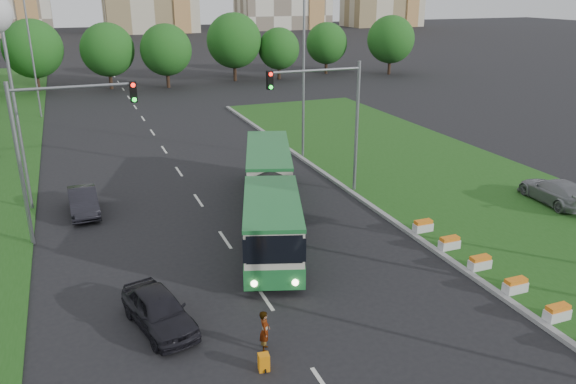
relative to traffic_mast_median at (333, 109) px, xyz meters
name	(u,v)px	position (x,y,z in m)	size (l,w,h in m)	color
ground	(330,284)	(-4.78, -10.00, -5.35)	(360.00, 360.00, 0.00)	black
grass_median	(462,187)	(8.22, -2.00, -5.27)	(14.00, 60.00, 0.15)	#1E4C15
median_kerb	(365,201)	(1.27, -2.00, -5.26)	(0.30, 60.00, 0.18)	gray
lane_markings	(174,164)	(-7.78, 10.00, -5.35)	(0.20, 100.00, 0.01)	silver
flower_planters	(497,273)	(1.92, -12.50, -4.90)	(1.10, 11.50, 0.60)	silver
traffic_mast_median	(333,109)	(0.00, 0.00, 0.00)	(5.76, 0.32, 8.00)	gray
traffic_mast_left	(53,136)	(-15.16, -1.00, 0.00)	(5.76, 0.32, 8.00)	gray
street_lamps	(201,107)	(-7.78, 0.00, 0.65)	(36.00, 60.00, 12.00)	gray
tree_line	(220,48)	(5.22, 45.00, -0.85)	(120.00, 8.00, 9.00)	#174C14
articulated_bus	(266,194)	(-5.10, -2.56, -3.72)	(2.52, 16.17, 2.66)	beige
car_left_near	(159,310)	(-12.10, -10.60, -4.63)	(1.70, 4.23, 1.44)	black
car_left_far	(83,201)	(-14.21, 2.39, -4.64)	(1.50, 4.29, 1.41)	black
car_median	(556,191)	(11.38, -6.36, -4.48)	(2.01, 4.95, 1.44)	gray
pedestrian	(265,331)	(-8.90, -13.35, -4.58)	(0.56, 0.37, 1.53)	gray
shopping_trolley	(264,362)	(-9.31, -14.41, -5.04)	(0.36, 0.38, 0.62)	orange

